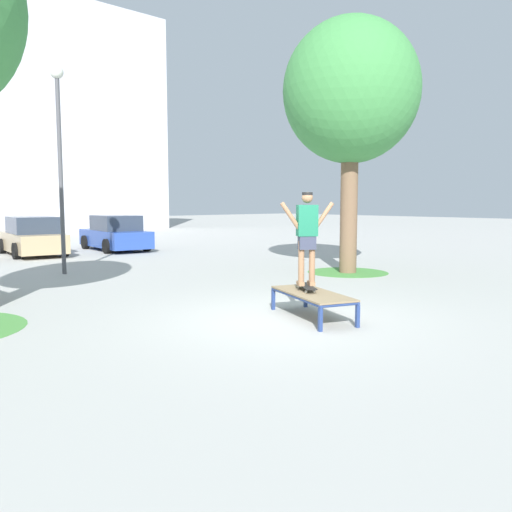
# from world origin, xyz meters

# --- Properties ---
(ground_plane) EXTENTS (120.00, 120.00, 0.00)m
(ground_plane) POSITION_xyz_m (0.00, 0.00, 0.00)
(ground_plane) COLOR #A8A8A3
(skate_box) EXTENTS (1.36, 2.05, 0.46)m
(skate_box) POSITION_xyz_m (0.43, -0.26, 0.41)
(skate_box) COLOR navy
(skate_box) RESTS_ON ground
(skateboard) EXTENTS (0.61, 0.78, 0.09)m
(skateboard) POSITION_xyz_m (0.50, -0.04, 0.54)
(skateboard) COLOR black
(skateboard) RESTS_ON skate_box
(skater) EXTENTS (0.88, 0.62, 1.69)m
(skater) POSITION_xyz_m (0.51, -0.04, 1.53)
(skater) COLOR #8E6647
(skater) RESTS_ON skateboard
(tree_near_right) EXTENTS (3.88, 3.88, 7.25)m
(tree_near_right) POSITION_xyz_m (5.75, 3.10, 5.16)
(tree_near_right) COLOR brown
(tree_near_right) RESTS_ON ground
(grass_patch_near_right) EXTENTS (2.36, 2.36, 0.01)m
(grass_patch_near_right) POSITION_xyz_m (5.75, 3.10, 0.00)
(grass_patch_near_right) COLOR #47893D
(grass_patch_near_right) RESTS_ON ground
(car_tan) EXTENTS (2.25, 4.36, 1.50)m
(car_tan) POSITION_xyz_m (0.64, 14.49, 0.69)
(car_tan) COLOR tan
(car_tan) RESTS_ON ground
(car_blue) EXTENTS (2.22, 4.34, 1.50)m
(car_blue) POSITION_xyz_m (4.01, 14.22, 0.69)
(car_blue) COLOR #28479E
(car_blue) RESTS_ON ground
(light_post) EXTENTS (0.36, 0.36, 5.83)m
(light_post) POSITION_xyz_m (-0.57, 8.40, 3.83)
(light_post) COLOR #4C4C51
(light_post) RESTS_ON ground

